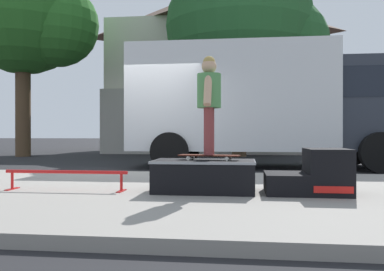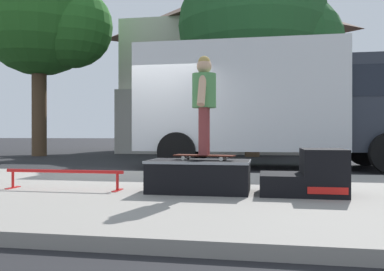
{
  "view_description": "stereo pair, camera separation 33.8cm",
  "coord_description": "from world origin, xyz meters",
  "px_view_note": "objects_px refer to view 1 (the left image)",
  "views": [
    {
      "loc": [
        2.23,
        -8.31,
        0.86
      ],
      "look_at": [
        1.44,
        -1.99,
        0.83
      ],
      "focal_mm": 37.96,
      "sensor_mm": 36.0,
      "label": 1
    },
    {
      "loc": [
        2.56,
        -8.26,
        0.86
      ],
      "look_at": [
        1.44,
        -1.99,
        0.83
      ],
      "focal_mm": 37.96,
      "sensor_mm": 36.0,
      "label": 2
    }
  ],
  "objects_px": {
    "skate_box": "(204,175)",
    "street_tree_main": "(248,32)",
    "street_tree_neighbour": "(30,14)",
    "box_truck": "(269,101)",
    "kicker_ramp": "(314,175)",
    "skateboard": "(209,156)",
    "skater_kid": "(209,97)",
    "grind_rail": "(66,175)"
  },
  "relations": [
    {
      "from": "skate_box",
      "to": "street_tree_main",
      "type": "xyz_separation_m",
      "value": [
        0.68,
        10.49,
        4.41
      ]
    },
    {
      "from": "street_tree_neighbour",
      "to": "box_truck",
      "type": "bearing_deg",
      "value": -25.03
    },
    {
      "from": "kicker_ramp",
      "to": "skateboard",
      "type": "distance_m",
      "value": 1.32
    },
    {
      "from": "street_tree_neighbour",
      "to": "skater_kid",
      "type": "bearing_deg",
      "value": -50.97
    },
    {
      "from": "skate_box",
      "to": "skateboard",
      "type": "height_order",
      "value": "skateboard"
    },
    {
      "from": "street_tree_main",
      "to": "skateboard",
      "type": "bearing_deg",
      "value": -93.39
    },
    {
      "from": "kicker_ramp",
      "to": "skateboard",
      "type": "height_order",
      "value": "kicker_ramp"
    },
    {
      "from": "skater_kid",
      "to": "skate_box",
      "type": "bearing_deg",
      "value": -165.27
    },
    {
      "from": "skate_box",
      "to": "grind_rail",
      "type": "xyz_separation_m",
      "value": [
        -1.81,
        -0.1,
        -0.01
      ]
    },
    {
      "from": "kicker_ramp",
      "to": "skater_kid",
      "type": "xyz_separation_m",
      "value": [
        -1.3,
        0.02,
        0.98
      ]
    },
    {
      "from": "kicker_ramp",
      "to": "street_tree_neighbour",
      "type": "distance_m",
      "value": 13.95
    },
    {
      "from": "kicker_ramp",
      "to": "grind_rail",
      "type": "distance_m",
      "value": 3.18
    },
    {
      "from": "kicker_ramp",
      "to": "grind_rail",
      "type": "relative_size",
      "value": 0.61
    },
    {
      "from": "grind_rail",
      "to": "skater_kid",
      "type": "height_order",
      "value": "skater_kid"
    },
    {
      "from": "street_tree_neighbour",
      "to": "street_tree_main",
      "type": "bearing_deg",
      "value": 7.35
    },
    {
      "from": "grind_rail",
      "to": "kicker_ramp",
      "type": "bearing_deg",
      "value": 1.76
    },
    {
      "from": "skateboard",
      "to": "street_tree_neighbour",
      "type": "relative_size",
      "value": 0.1
    },
    {
      "from": "skateboard",
      "to": "street_tree_neighbour",
      "type": "xyz_separation_m",
      "value": [
        -7.63,
        9.41,
        4.86
      ]
    },
    {
      "from": "skate_box",
      "to": "kicker_ramp",
      "type": "relative_size",
      "value": 1.28
    },
    {
      "from": "skate_box",
      "to": "box_truck",
      "type": "distance_m",
      "value": 5.64
    },
    {
      "from": "box_truck",
      "to": "street_tree_neighbour",
      "type": "relative_size",
      "value": 0.86
    },
    {
      "from": "kicker_ramp",
      "to": "street_tree_neighbour",
      "type": "bearing_deg",
      "value": 133.45
    },
    {
      "from": "box_truck",
      "to": "street_tree_main",
      "type": "distance_m",
      "value": 6.0
    },
    {
      "from": "skater_kid",
      "to": "street_tree_main",
      "type": "distance_m",
      "value": 11.04
    },
    {
      "from": "skater_kid",
      "to": "street_tree_neighbour",
      "type": "bearing_deg",
      "value": 129.03
    },
    {
      "from": "skate_box",
      "to": "box_truck",
      "type": "bearing_deg",
      "value": 77.74
    },
    {
      "from": "skate_box",
      "to": "street_tree_main",
      "type": "distance_m",
      "value": 11.4
    },
    {
      "from": "skater_kid",
      "to": "street_tree_neighbour",
      "type": "relative_size",
      "value": 0.16
    },
    {
      "from": "skate_box",
      "to": "skateboard",
      "type": "relative_size",
      "value": 1.6
    },
    {
      "from": "kicker_ramp",
      "to": "skater_kid",
      "type": "distance_m",
      "value": 1.63
    },
    {
      "from": "street_tree_main",
      "to": "street_tree_neighbour",
      "type": "distance_m",
      "value": 8.35
    },
    {
      "from": "skate_box",
      "to": "street_tree_main",
      "type": "relative_size",
      "value": 0.17
    },
    {
      "from": "kicker_ramp",
      "to": "grind_rail",
      "type": "xyz_separation_m",
      "value": [
        -3.17,
        -0.1,
        -0.03
      ]
    },
    {
      "from": "kicker_ramp",
      "to": "box_truck",
      "type": "xyz_separation_m",
      "value": [
        -0.2,
        5.35,
        1.35
      ]
    },
    {
      "from": "skate_box",
      "to": "street_tree_main",
      "type": "bearing_deg",
      "value": 86.29
    },
    {
      "from": "skateboard",
      "to": "kicker_ramp",
      "type": "bearing_deg",
      "value": -0.7
    },
    {
      "from": "kicker_ramp",
      "to": "street_tree_main",
      "type": "bearing_deg",
      "value": 93.72
    },
    {
      "from": "skateboard",
      "to": "street_tree_neighbour",
      "type": "height_order",
      "value": "street_tree_neighbour"
    },
    {
      "from": "box_truck",
      "to": "grind_rail",
      "type": "bearing_deg",
      "value": -118.63
    },
    {
      "from": "skateboard",
      "to": "street_tree_neighbour",
      "type": "distance_m",
      "value": 13.06
    },
    {
      "from": "skate_box",
      "to": "grind_rail",
      "type": "bearing_deg",
      "value": -176.91
    },
    {
      "from": "skateboard",
      "to": "skater_kid",
      "type": "height_order",
      "value": "skater_kid"
    }
  ]
}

